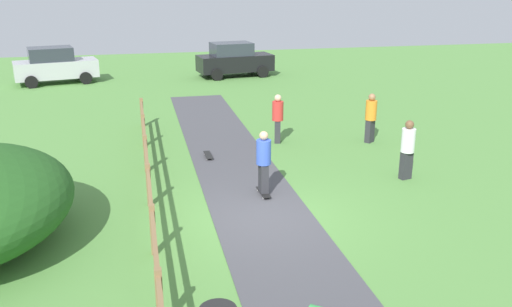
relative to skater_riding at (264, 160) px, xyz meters
name	(u,v)px	position (x,y,z in m)	size (l,w,h in m)	color
ground_plane	(263,217)	(-0.33, -1.30, -0.98)	(60.00, 60.00, 0.00)	#568E42
asphalt_path	(263,216)	(-0.33, -1.30, -0.97)	(2.40, 28.00, 0.02)	#47474C
wooden_fence	(150,200)	(-2.93, -1.30, -0.31)	(0.12, 18.12, 1.10)	olive
skater_riding	(264,160)	(0.00, 0.00, 0.00)	(0.40, 0.81, 1.72)	black
skateboard_loose	(208,155)	(-0.99, 3.42, -0.89)	(0.21, 0.80, 0.08)	black
bystander_red	(278,116)	(1.57, 4.55, -0.05)	(0.47, 0.47, 1.68)	#2D2D33
bystander_white	(408,147)	(4.21, 0.34, -0.04)	(0.47, 0.47, 1.71)	#2D2D33
bystander_orange	(371,116)	(4.68, 3.89, -0.04)	(0.53, 0.53, 1.71)	#2D2D33
parked_car_black	(234,60)	(2.45, 17.68, -0.02)	(4.40, 2.45, 1.92)	black
parked_car_silver	(55,65)	(-7.23, 17.67, -0.02)	(4.47, 2.68, 1.92)	#B7B7BC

